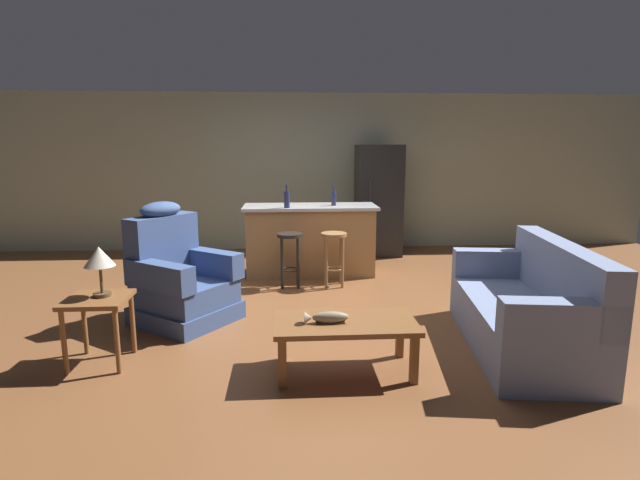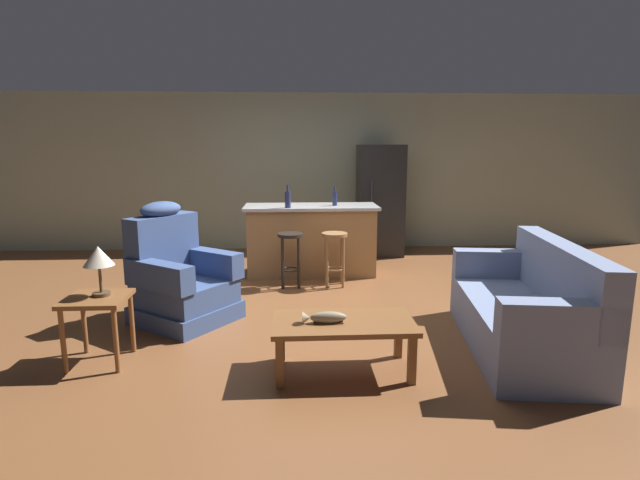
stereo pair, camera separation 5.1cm
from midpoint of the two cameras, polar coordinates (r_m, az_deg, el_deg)
ground_plane at (r=5.65m, az=-0.19°, el=-7.30°), size 12.00×12.00×0.00m
back_wall at (r=8.50m, az=-1.33°, el=7.76°), size 12.00×0.05×2.60m
coffee_table at (r=3.94m, az=3.05°, el=-9.94°), size 1.10×0.60×0.42m
fish_figurine at (r=3.85m, az=0.84°, el=-8.87°), size 0.34×0.10×0.10m
couch at (r=4.73m, az=22.90°, el=-7.51°), size 1.10×2.00×0.94m
recliner_near_lamp at (r=5.24m, az=-15.51°, el=-4.37°), size 1.17×1.17×1.20m
end_table at (r=4.43m, az=-23.81°, el=-7.17°), size 0.48×0.48×0.56m
table_lamp at (r=4.34m, az=-23.68°, el=-1.94°), size 0.24×0.24×0.41m
kitchen_island at (r=6.84m, az=-0.80°, el=0.05°), size 1.80×0.70×0.95m
bar_stool_left at (r=6.22m, az=-3.16°, el=-1.12°), size 0.32×0.32×0.68m
bar_stool_right at (r=6.24m, az=1.90°, el=-1.06°), size 0.32×0.32×0.68m
refrigerator at (r=8.09m, az=7.04°, el=4.53°), size 0.70×0.69×1.76m
bottle_tall_green at (r=6.51m, az=-3.48°, el=4.69°), size 0.08×0.08×0.30m
bottle_short_amber at (r=6.75m, az=1.92°, el=4.82°), size 0.07×0.07×0.27m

